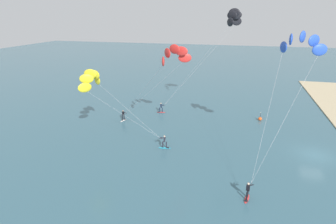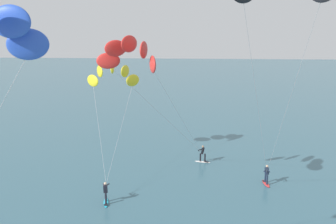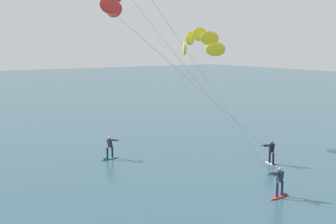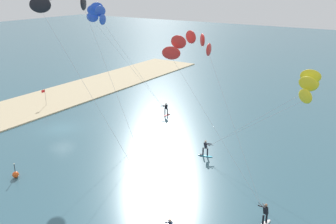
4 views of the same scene
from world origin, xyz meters
name	(u,v)px [view 2 (image 2 of 4)]	position (x,y,z in m)	size (l,w,h in m)	color
kitesurfer_mid_water	(112,79)	(-3.61, 25.70, 8.01)	(4.95, 10.34, 9.51)	#23ADD1
kitesurfer_downwind	(134,60)	(-0.35, 17.20, 10.63)	(8.49, 11.33, 12.27)	white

